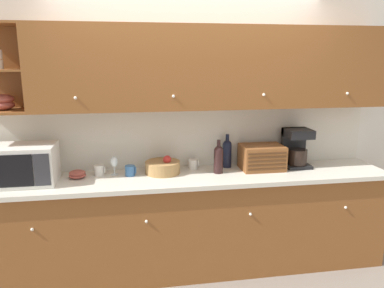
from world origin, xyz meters
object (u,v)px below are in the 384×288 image
at_px(bowl_stack_on_counter, 77,174).
at_px(mug_blue_second, 193,164).
at_px(microwave, 22,165).
at_px(fruit_basket, 163,167).
at_px(second_wine_bottle, 218,158).
at_px(mug, 99,170).
at_px(wine_bottle, 227,152).
at_px(coffee_maker, 296,148).
at_px(wine_glass, 114,162).
at_px(bread_box, 262,157).
at_px(mug_patterned_third, 130,171).

relative_size(bowl_stack_on_counter, mug_blue_second, 1.51).
bearing_deg(microwave, bowl_stack_on_counter, 10.50).
bearing_deg(fruit_basket, second_wine_bottle, -8.62).
distance_m(mug, wine_bottle, 1.21).
height_order(bowl_stack_on_counter, mug, mug).
bearing_deg(microwave, coffee_maker, 2.54).
bearing_deg(wine_bottle, coffee_maker, -7.48).
distance_m(bowl_stack_on_counter, wine_bottle, 1.40).
relative_size(fruit_basket, coffee_maker, 0.85).
bearing_deg(mug, fruit_basket, -3.66).
bearing_deg(microwave, wine_glass, 9.22).
relative_size(fruit_basket, second_wine_bottle, 1.03).
distance_m(fruit_basket, mug_blue_second, 0.31).
height_order(fruit_basket, bread_box, bread_box).
bearing_deg(wine_glass, mug_patterned_third, -20.09).
distance_m(bowl_stack_on_counter, fruit_basket, 0.76).
bearing_deg(second_wine_bottle, bread_box, 6.91).
bearing_deg(second_wine_bottle, mug_blue_second, 139.73).
xyz_separation_m(bowl_stack_on_counter, wine_bottle, (1.39, 0.12, 0.11)).
bearing_deg(bowl_stack_on_counter, bread_box, -0.23).
bearing_deg(fruit_basket, bowl_stack_on_counter, -178.72).
bearing_deg(mug_blue_second, wine_bottle, 0.86).
bearing_deg(second_wine_bottle, wine_bottle, 54.28).
relative_size(bowl_stack_on_counter, bread_box, 0.38).
bearing_deg(bread_box, mug_patterned_third, -179.84).
bearing_deg(mug_patterned_third, second_wine_bottle, -3.53).
bearing_deg(mug, bread_box, -2.28).
height_order(microwave, mug_blue_second, microwave).
relative_size(bowl_stack_on_counter, wine_bottle, 0.47).
distance_m(bowl_stack_on_counter, wine_glass, 0.33).
bearing_deg(microwave, mug, 12.18).
relative_size(mug, wine_glass, 0.58).
height_order(mug, fruit_basket, fruit_basket).
xyz_separation_m(second_wine_bottle, bread_box, (0.43, 0.05, -0.03)).
xyz_separation_m(mug, second_wine_bottle, (1.07, -0.11, 0.09)).
height_order(wine_glass, mug_blue_second, wine_glass).
distance_m(wine_glass, bread_box, 1.37).
height_order(wine_glass, second_wine_bottle, second_wine_bottle).
bearing_deg(bread_box, mug, 177.72).
bearing_deg(microwave, wine_bottle, 6.20).
bearing_deg(bread_box, bowl_stack_on_counter, 179.77).
bearing_deg(second_wine_bottle, coffee_maker, 6.44).
distance_m(mug_patterned_third, bread_box, 1.23).
relative_size(microwave, fruit_basket, 1.74).
height_order(fruit_basket, coffee_maker, coffee_maker).
distance_m(mug, bread_box, 1.51).
xyz_separation_m(second_wine_bottle, wine_bottle, (0.13, 0.18, 0.01)).
height_order(microwave, wine_glass, microwave).
xyz_separation_m(microwave, wine_bottle, (1.82, 0.20, -0.02)).
height_order(bread_box, coffee_maker, coffee_maker).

